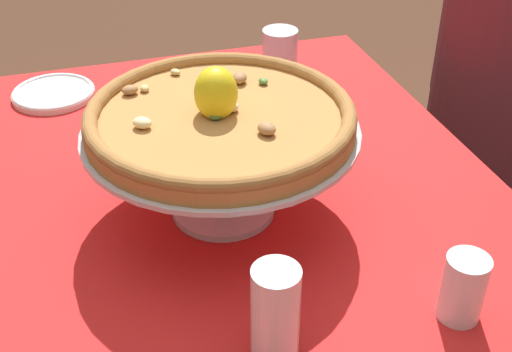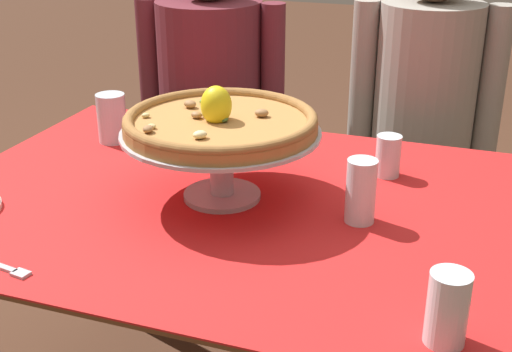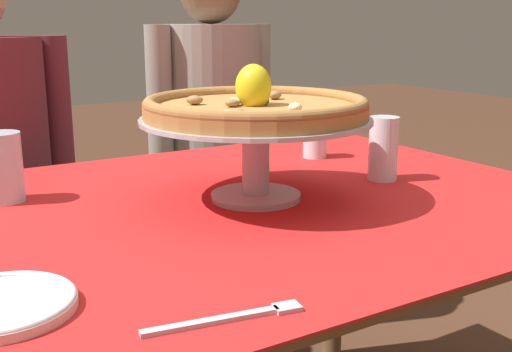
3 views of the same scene
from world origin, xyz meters
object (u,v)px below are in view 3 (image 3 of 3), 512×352
pizza (255,106)px  water_glass_back_left (2,172)px  side_plate (0,304)px  diner_right (213,162)px  water_glass_side_right (383,152)px  dinner_fork (233,317)px  pizza_stand (256,139)px  water_glass_back_right (315,140)px

pizza → water_glass_back_left: (-0.42, 0.24, -0.12)m
side_plate → diner_right: 1.40m
water_glass_side_right → dinner_fork: bearing=-145.9°
pizza_stand → diner_right: (0.35, 0.84, -0.25)m
dinner_fork → diner_right: 1.42m
water_glass_side_right → diner_right: size_ratio=0.11×
pizza → water_glass_side_right: 0.34m
water_glass_back_right → diner_right: bearing=88.3°
pizza_stand → pizza: size_ratio=1.04×
pizza_stand → side_plate: 0.58m
water_glass_back_right → water_glass_back_left: size_ratio=0.76×
water_glass_back_right → side_plate: size_ratio=0.56×
pizza_stand → side_plate: bearing=-153.5°
diner_right → side_plate: bearing=-128.0°
pizza → side_plate: bearing=-153.5°
side_plate → water_glass_side_right: bearing=16.4°
side_plate → pizza: bearing=26.5°
water_glass_back_left → diner_right: (0.77, 0.60, -0.18)m
pizza → diner_right: size_ratio=0.34×
dinner_fork → pizza: bearing=55.7°
pizza → water_glass_back_right: bearing=37.4°
water_glass_back_right → pizza: bearing=-142.6°
water_glass_back_right → water_glass_side_right: (-0.01, -0.26, 0.02)m
water_glass_side_right → diner_right: diner_right is taller
pizza_stand → water_glass_side_right: bearing=-2.2°
pizza → side_plate: size_ratio=2.34×
pizza_stand → dinner_fork: 0.52m
water_glass_back_left → water_glass_side_right: bearing=-18.8°
water_glass_side_right → pizza: bearing=177.9°
pizza → water_glass_side_right: size_ratio=3.05×
pizza → dinner_fork: 0.54m
pizza_stand → water_glass_side_right: pizza_stand is taller
water_glass_back_left → water_glass_back_right: bearing=1.0°
dinner_fork → diner_right: size_ratio=0.16×
water_glass_back_right → side_plate: (-0.84, -0.51, -0.04)m
side_plate → diner_right: diner_right is taller
water_glass_back_right → dinner_fork: (-0.62, -0.67, -0.04)m
water_glass_back_right → diner_right: (0.02, 0.59, -0.17)m
water_glass_back_right → diner_right: 0.62m
water_glass_side_right → side_plate: size_ratio=0.77×
side_plate → dinner_fork: 0.28m
pizza → water_glass_back_right: size_ratio=4.15×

